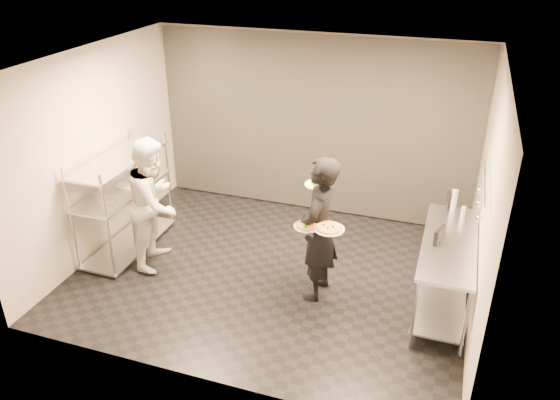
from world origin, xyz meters
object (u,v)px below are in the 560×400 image
(bottle_clear, at_px, (463,213))
(bottle_dark, at_px, (449,201))
(waiter, at_px, (319,230))
(salad_plate, at_px, (318,183))
(pos_monitor, at_px, (440,235))
(pizza_plate_near, at_px, (307,226))
(pass_rack, at_px, (124,199))
(prep_counter, at_px, (446,263))
(bottle_green, at_px, (454,200))
(pizza_plate_far, at_px, (329,228))
(chef, at_px, (155,202))

(bottle_clear, bearing_deg, bottle_dark, 129.66)
(waiter, bearing_deg, salad_plate, -156.64)
(pos_monitor, distance_m, bottle_dark, 0.86)
(waiter, bearing_deg, bottle_dark, 129.14)
(pizza_plate_near, bearing_deg, pos_monitor, 13.03)
(bottle_clear, distance_m, bottle_dark, 0.29)
(pass_rack, distance_m, prep_counter, 4.33)
(bottle_green, bearing_deg, pizza_plate_near, -142.65)
(waiter, xyz_separation_m, bottle_dark, (1.41, 1.02, 0.13))
(waiter, distance_m, bottle_dark, 1.75)
(pos_monitor, bearing_deg, pizza_plate_far, -146.36)
(prep_counter, distance_m, chef, 3.74)
(prep_counter, distance_m, pizza_plate_far, 1.45)
(waiter, distance_m, pos_monitor, 1.38)
(chef, xyz_separation_m, salad_plate, (2.13, 0.26, 0.48))
(pass_rack, xyz_separation_m, waiter, (2.84, -0.22, 0.15))
(pizza_plate_far, height_order, pos_monitor, pizza_plate_far)
(bottle_clear, bearing_deg, pizza_plate_near, -150.09)
(prep_counter, bearing_deg, bottle_green, 90.91)
(bottle_green, bearing_deg, waiter, -145.42)
(bottle_green, distance_m, bottle_dark, 0.06)
(pass_rack, distance_m, salad_plate, 2.80)
(chef, relative_size, salad_plate, 5.72)
(waiter, xyz_separation_m, salad_plate, (-0.11, 0.31, 0.45))
(pos_monitor, bearing_deg, bottle_clear, 87.30)
(salad_plate, height_order, pos_monitor, salad_plate)
(waiter, height_order, bottle_dark, waiter)
(chef, xyz_separation_m, bottle_dark, (3.66, 0.97, 0.15))
(pass_rack, height_order, bottle_dark, pass_rack)
(pizza_plate_far, height_order, bottle_clear, pizza_plate_far)
(prep_counter, xyz_separation_m, pizza_plate_far, (-1.32, -0.41, 0.45))
(pizza_plate_far, distance_m, pos_monitor, 1.25)
(prep_counter, bearing_deg, pos_monitor, -153.32)
(pass_rack, xyz_separation_m, bottle_green, (4.32, 0.80, 0.29))
(bottle_green, distance_m, bottle_clear, 0.26)
(prep_counter, bearing_deg, bottle_clear, 79.08)
(prep_counter, height_order, waiter, waiter)
(pizza_plate_near, bearing_deg, bottle_green, 37.35)
(pizza_plate_near, distance_m, bottle_clear, 1.96)
(pass_rack, relative_size, pizza_plate_near, 5.17)
(bottle_clear, xyz_separation_m, bottle_dark, (-0.19, 0.22, 0.03))
(pizza_plate_near, xyz_separation_m, bottle_green, (1.57, 1.20, 0.01))
(pizza_plate_far, xyz_separation_m, bottle_dark, (1.24, 1.21, -0.03))
(pass_rack, bearing_deg, bottle_dark, 10.68)
(salad_plate, xyz_separation_m, bottle_clear, (1.71, 0.49, -0.36))
(salad_plate, relative_size, bottle_dark, 1.29)
(pos_monitor, bearing_deg, chef, -160.98)
(bottle_dark, bearing_deg, pizza_plate_far, -135.73)
(pizza_plate_near, height_order, pos_monitor, pos_monitor)
(waiter, bearing_deg, pizza_plate_near, -24.09)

